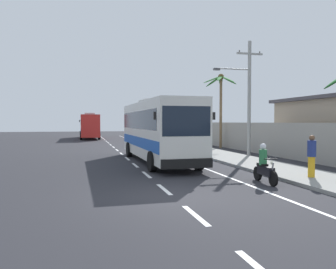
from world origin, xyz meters
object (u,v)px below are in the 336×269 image
(pedestrian_far_walk, at_px, (312,155))
(motorcycle_beside_bus, at_px, (160,143))
(pedestrian_near_kerb, at_px, (193,136))
(utility_pole_mid, at_px, (248,95))
(coach_bus_far_lane, at_px, (89,125))
(motorcycle_trailing, at_px, (264,167))
(palm_nearest, at_px, (172,111))
(palm_second, at_px, (221,92))
(coach_bus_foreground, at_px, (157,129))

(pedestrian_far_walk, bearing_deg, motorcycle_beside_bus, -10.08)
(pedestrian_near_kerb, height_order, utility_pole_mid, utility_pole_mid)
(coach_bus_far_lane, height_order, motorcycle_beside_bus, coach_bus_far_lane)
(coach_bus_far_lane, height_order, pedestrian_near_kerb, coach_bus_far_lane)
(motorcycle_trailing, distance_m, utility_pole_mid, 10.81)
(utility_pole_mid, bearing_deg, palm_nearest, 85.98)
(motorcycle_beside_bus, bearing_deg, motorcycle_trailing, -87.62)
(motorcycle_beside_bus, height_order, utility_pole_mid, utility_pole_mid)
(motorcycle_beside_bus, distance_m, utility_pole_mid, 9.13)
(motorcycle_beside_bus, bearing_deg, palm_second, 13.99)
(motorcycle_trailing, bearing_deg, coach_bus_foreground, 108.09)
(coach_bus_far_lane, bearing_deg, motorcycle_beside_bus, -76.51)
(palm_second, bearing_deg, palm_nearest, 88.75)
(coach_bus_far_lane, xyz_separation_m, motorcycle_trailing, (6.25, -39.38, -1.31))
(pedestrian_near_kerb, bearing_deg, motorcycle_beside_bus, 68.72)
(pedestrian_near_kerb, bearing_deg, motorcycle_trailing, 108.95)
(motorcycle_beside_bus, xyz_separation_m, utility_pole_mid, (4.74, -6.86, 3.72))
(motorcycle_beside_bus, distance_m, pedestrian_near_kerb, 5.41)
(pedestrian_far_walk, bearing_deg, palm_second, -31.15)
(coach_bus_far_lane, xyz_separation_m, palm_nearest, (12.28, -2.15, 2.14))
(motorcycle_beside_bus, bearing_deg, pedestrian_far_walk, -79.66)
(utility_pole_mid, xyz_separation_m, palm_nearest, (1.96, 27.94, -0.27))
(pedestrian_near_kerb, height_order, palm_second, palm_second)
(palm_nearest, relative_size, palm_second, 0.80)
(palm_second, bearing_deg, pedestrian_far_walk, -100.74)
(pedestrian_far_walk, xyz_separation_m, palm_nearest, (3.77, 37.17, 3.03))
(coach_bus_far_lane, bearing_deg, coach_bus_foreground, -83.48)
(utility_pole_mid, xyz_separation_m, palm_second, (1.54, 8.43, 0.95))
(pedestrian_far_walk, height_order, palm_nearest, palm_nearest)
(palm_second, bearing_deg, utility_pole_mid, -100.35)
(motorcycle_beside_bus, bearing_deg, pedestrian_near_kerb, 39.71)
(coach_bus_far_lane, distance_m, pedestrian_far_walk, 40.24)
(coach_bus_far_lane, height_order, pedestrian_far_walk, coach_bus_far_lane)
(palm_nearest, bearing_deg, motorcycle_trailing, -99.21)
(coach_bus_foreground, height_order, pedestrian_near_kerb, coach_bus_foreground)
(coach_bus_foreground, relative_size, pedestrian_far_walk, 6.59)
(pedestrian_near_kerb, bearing_deg, palm_second, 167.62)
(pedestrian_far_walk, relative_size, palm_second, 0.25)
(motorcycle_beside_bus, distance_m, palm_second, 7.99)
(pedestrian_near_kerb, relative_size, palm_nearest, 0.31)
(coach_bus_far_lane, distance_m, utility_pole_mid, 31.90)
(coach_bus_foreground, bearing_deg, palm_second, 48.92)
(coach_bus_foreground, bearing_deg, motorcycle_trailing, -71.91)
(coach_bus_foreground, distance_m, utility_pole_mid, 7.22)
(motorcycle_beside_bus, relative_size, pedestrian_near_kerb, 1.13)
(coach_bus_foreground, bearing_deg, utility_pole_mid, 9.14)
(motorcycle_beside_bus, xyz_separation_m, motorcycle_trailing, (0.67, -16.15, -0.00))
(motorcycle_beside_bus, xyz_separation_m, palm_second, (6.28, 1.57, 4.68))
(coach_bus_foreground, distance_m, coach_bus_far_lane, 31.38)
(motorcycle_trailing, bearing_deg, utility_pole_mid, 66.35)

